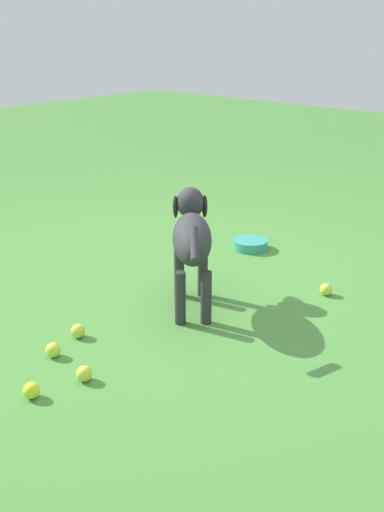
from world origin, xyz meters
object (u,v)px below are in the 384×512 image
(tennis_ball_0, at_px, (84,374))
(tennis_ball_3, at_px, (31,390))
(tennis_ball_2, at_px, (326,289))
(tennis_ball_4, at_px, (53,350))
(tennis_ball_1, at_px, (78,331))
(dog, at_px, (192,237))
(water_bowl, at_px, (250,244))

(tennis_ball_0, relative_size, tennis_ball_3, 1.00)
(tennis_ball_2, xyz_separation_m, tennis_ball_4, (0.56, 1.35, 0.00))
(tennis_ball_1, xyz_separation_m, tennis_ball_2, (-0.62, -1.17, 0.00))
(tennis_ball_0, bearing_deg, dog, -79.81)
(tennis_ball_4, distance_m, water_bowl, 1.67)
(tennis_ball_2, distance_m, tennis_ball_4, 1.47)
(tennis_ball_0, bearing_deg, tennis_ball_3, 74.70)
(dog, xyz_separation_m, tennis_ball_3, (-0.09, 1.05, -0.33))
(dog, relative_size, tennis_ball_2, 9.54)
(tennis_ball_0, bearing_deg, water_bowl, -76.23)
(tennis_ball_4, bearing_deg, tennis_ball_2, -112.57)
(tennis_ball_1, bearing_deg, tennis_ball_2, -117.98)
(tennis_ball_1, relative_size, tennis_ball_4, 1.00)
(tennis_ball_0, xyz_separation_m, tennis_ball_4, (0.25, -0.04, 0.00))
(water_bowl, bearing_deg, tennis_ball_0, 103.77)
(dog, relative_size, tennis_ball_0, 9.54)
(tennis_ball_1, distance_m, tennis_ball_3, 0.50)
(tennis_ball_0, distance_m, tennis_ball_3, 0.22)
(tennis_ball_1, distance_m, tennis_ball_4, 0.19)
(tennis_ball_2, bearing_deg, tennis_ball_3, 77.08)
(tennis_ball_1, height_order, tennis_ball_3, same)
(dog, bearing_deg, tennis_ball_1, 122.03)
(tennis_ball_1, bearing_deg, water_bowl, -85.90)
(tennis_ball_0, xyz_separation_m, tennis_ball_2, (-0.31, -1.39, 0.00))
(dog, height_order, tennis_ball_4, dog)
(tennis_ball_1, distance_m, water_bowl, 1.48)
(dog, distance_m, tennis_ball_3, 1.10)
(dog, height_order, tennis_ball_3, dog)
(tennis_ball_2, distance_m, tennis_ball_3, 1.65)
(tennis_ball_4, relative_size, water_bowl, 0.30)
(dog, bearing_deg, tennis_ball_4, 129.44)
(water_bowl, bearing_deg, tennis_ball_3, 100.60)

